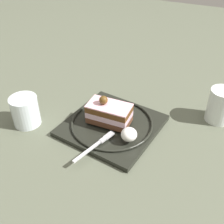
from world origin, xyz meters
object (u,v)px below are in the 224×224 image
at_px(fork, 96,145).
at_px(drink_glass_near, 220,107).
at_px(dessert_plate, 112,125).
at_px(whipped_cream_dollop, 129,134).
at_px(drink_glass_far, 25,112).
at_px(cake_slice, 108,113).

height_order(fork, drink_glass_near, drink_glass_near).
distance_m(dessert_plate, drink_glass_near, 0.28).
distance_m(whipped_cream_dollop, fork, 0.08).
height_order(dessert_plate, drink_glass_near, drink_glass_near).
relative_size(whipped_cream_dollop, drink_glass_far, 0.48).
height_order(dessert_plate, whipped_cream_dollop, whipped_cream_dollop).
distance_m(dessert_plate, fork, 0.10).
height_order(fork, drink_glass_far, drink_glass_far).
distance_m(cake_slice, drink_glass_far, 0.21).
height_order(whipped_cream_dollop, drink_glass_far, drink_glass_far).
bearing_deg(fork, cake_slice, -172.80).
relative_size(drink_glass_near, drink_glass_far, 1.15).
bearing_deg(fork, drink_glass_near, 134.97).
xyz_separation_m(cake_slice, drink_glass_near, (-0.14, 0.25, -0.01)).
relative_size(whipped_cream_dollop, drink_glass_near, 0.42).
xyz_separation_m(cake_slice, drink_glass_far, (0.07, -0.20, -0.01)).
relative_size(dessert_plate, drink_glass_far, 3.23).
distance_m(cake_slice, fork, 0.10).
relative_size(dessert_plate, fork, 2.04).
distance_m(drink_glass_near, drink_glass_far, 0.50).
distance_m(whipped_cream_dollop, drink_glass_near, 0.26).
distance_m(dessert_plate, drink_glass_far, 0.22).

